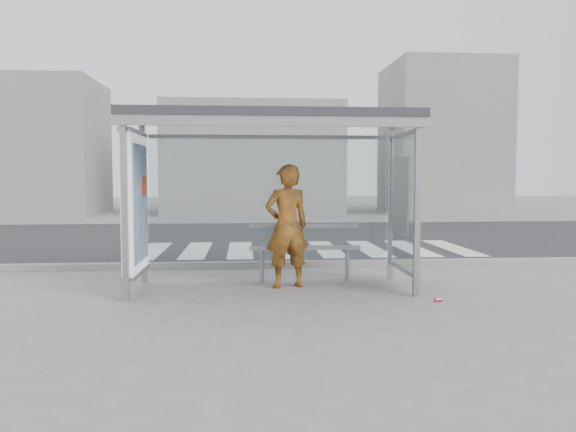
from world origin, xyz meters
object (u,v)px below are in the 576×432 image
object	(u,v)px
person	(287,226)
bench	(305,248)
soda_can	(438,299)
bus_shelter	(246,157)

from	to	relation	value
person	bench	world-z (taller)	person
person	soda_can	size ratio (longest dim) A/B	17.22
bench	bus_shelter	bearing A→B (deg)	-150.85
bus_shelter	bench	size ratio (longest dim) A/B	2.39
bus_shelter	soda_can	distance (m)	3.42
person	bench	bearing A→B (deg)	-138.40
bus_shelter	person	bearing A→B (deg)	4.51
bench	soda_can	distance (m)	2.37
bus_shelter	person	world-z (taller)	bus_shelter
bus_shelter	person	distance (m)	1.21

